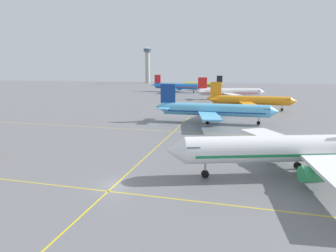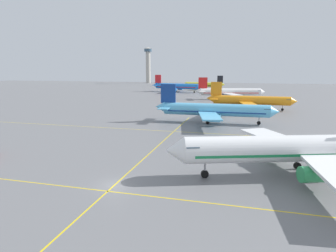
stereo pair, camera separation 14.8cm
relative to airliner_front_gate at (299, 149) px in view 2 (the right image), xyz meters
The scene contains 9 objects.
ground_plane 25.80m from the airliner_front_gate, 157.87° to the right, with size 600.00×600.00×0.00m, color slate.
airliner_front_gate is the anchor object (origin of this frame).
airliner_second_row 41.00m from the airliner_front_gate, 112.11° to the left, with size 34.50×29.86×10.76m.
airliner_third_row 68.67m from the airliner_front_gate, 94.12° to the left, with size 32.84×28.40×10.23m.
airliner_far_left_stand 105.36m from the airliner_front_gate, 97.55° to the left, with size 35.11×29.88×11.03m.
airliner_far_right_stand 153.47m from the airliner_front_gate, 109.26° to the left, with size 36.37×30.89×11.38m.
airliner_distant_taxiway 179.81m from the airliner_front_gate, 101.63° to the left, with size 33.52×28.50×10.51m.
taxiway_markings 24.73m from the airliner_front_gate, 165.37° to the left, with size 121.53×78.20×0.01m.
control_tower 290.81m from the airliner_front_gate, 112.58° to the left, with size 8.82×8.82×39.65m.
Camera 2 is at (15.39, -31.64, 14.77)m, focal length 30.08 mm.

